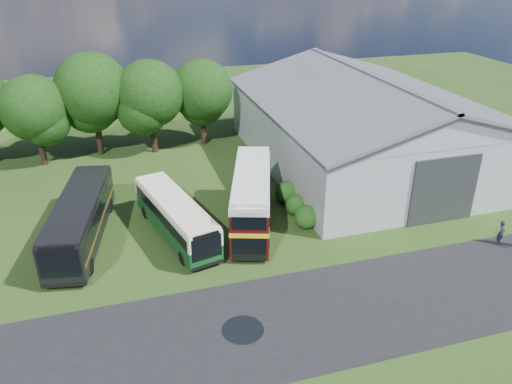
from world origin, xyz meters
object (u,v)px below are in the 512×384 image
object	(u,v)px
bus_maroon_double	(252,200)
storage_shed	(364,117)
visitor_a	(501,233)
bus_dark_single	(81,219)
bus_green_single	(175,217)

from	to	relation	value
bus_maroon_double	storage_shed	bearing A→B (deg)	52.07
visitor_a	bus_maroon_double	bearing A→B (deg)	122.57
bus_dark_single	bus_maroon_double	bearing A→B (deg)	3.39
bus_green_single	bus_maroon_double	xyz separation A→B (m)	(5.28, -0.27, 0.64)
storage_shed	bus_maroon_double	size ratio (longest dim) A/B	2.48
bus_green_single	bus_dark_single	size ratio (longest dim) A/B	0.87
bus_green_single	bus_dark_single	distance (m)	6.19
bus_green_single	bus_dark_single	xyz separation A→B (m)	(-6.09, 1.10, 0.22)
bus_green_single	bus_maroon_double	world-z (taller)	bus_maroon_double
storage_shed	visitor_a	xyz separation A→B (m)	(2.08, -15.77, -3.33)
storage_shed	bus_green_single	xyz separation A→B (m)	(-18.33, -8.52, -2.72)
bus_dark_single	visitor_a	world-z (taller)	bus_dark_single
bus_maroon_double	visitor_a	size ratio (longest dim) A/B	5.97
storage_shed	bus_dark_single	world-z (taller)	storage_shed
bus_dark_single	visitor_a	distance (m)	27.79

